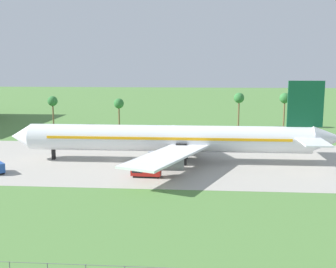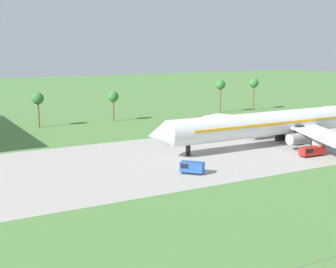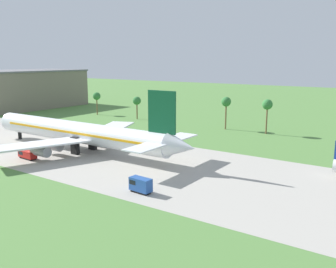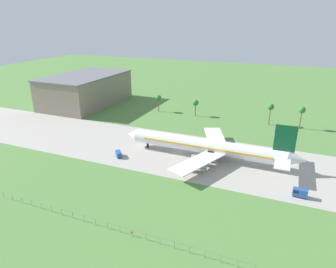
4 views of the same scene
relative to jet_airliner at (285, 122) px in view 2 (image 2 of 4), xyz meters
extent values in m
plane|color=#517F3D|center=(-13.79, 0.26, -5.34)|extent=(600.00, 600.00, 0.00)
cube|color=#A8A399|center=(-13.79, 0.26, -5.33)|extent=(320.00, 44.00, 0.02)
cylinder|color=white|center=(-1.67, 0.00, 0.05)|extent=(63.94, 5.96, 5.96)
cone|color=white|center=(-36.02, 0.00, 0.05)|extent=(4.77, 5.84, 5.84)
cube|color=#EFA314|center=(-1.67, 0.00, 0.50)|extent=(54.35, 6.08, 0.60)
cube|color=white|center=(-0.64, -12.98, -0.99)|extent=(16.91, 26.97, 0.44)
cube|color=white|center=(-0.64, 12.98, -0.99)|extent=(16.91, 26.97, 0.44)
cylinder|color=gray|center=(-2.61, -7.16, -2.74)|extent=(5.37, 2.68, 2.68)
cylinder|color=gray|center=(-0.20, -13.12, -2.74)|extent=(5.37, 2.68, 2.68)
cylinder|color=gray|center=(-2.61, 7.16, -2.74)|extent=(5.37, 2.68, 2.68)
cylinder|color=gray|center=(-0.20, 13.12, -2.74)|extent=(5.37, 2.68, 2.68)
cube|color=black|center=(-28.52, 0.00, -2.95)|extent=(0.70, 0.90, 4.79)
cube|color=black|center=(1.53, -3.28, -2.95)|extent=(2.40, 1.20, 4.79)
cube|color=black|center=(1.53, 3.28, -2.95)|extent=(2.40, 1.20, 4.79)
cube|color=black|center=(-4.93, -13.82, -5.14)|extent=(5.09, 2.09, 0.40)
cube|color=#B21E19|center=(-4.93, -13.82, -4.08)|extent=(5.98, 2.35, 1.72)
cube|color=black|center=(-6.55, -13.73, -3.82)|extent=(2.17, 2.16, 0.90)
cube|color=black|center=(-35.75, -13.17, -5.14)|extent=(3.89, 3.99, 0.40)
cube|color=#234C99|center=(-35.75, -13.17, -4.00)|extent=(4.49, 4.62, 1.89)
cube|color=black|center=(-36.58, -12.27, -3.71)|extent=(2.55, 2.53, 0.90)
cylinder|color=brown|center=(34.64, 54.42, -0.46)|extent=(0.56, 0.56, 9.76)
sphere|color=#337538|center=(34.64, 54.42, 5.01)|extent=(3.60, 3.60, 3.60)
cylinder|color=brown|center=(-47.82, 54.42, -1.27)|extent=(0.56, 0.56, 8.15)
sphere|color=#337538|center=(-47.82, 54.42, 3.41)|extent=(3.60, 3.60, 3.60)
cylinder|color=brown|center=(-23.56, 54.42, -1.60)|extent=(0.56, 0.56, 7.48)
sphere|color=#337538|center=(-23.56, 54.42, 2.74)|extent=(3.60, 3.60, 3.60)
cylinder|color=brown|center=(18.98, 54.42, -0.48)|extent=(0.56, 0.56, 9.72)
sphere|color=#337538|center=(18.98, 54.42, 4.98)|extent=(3.60, 3.60, 3.60)
camera|label=1|loc=(5.63, -93.79, 16.88)|focal=45.00mm
camera|label=2|loc=(-81.97, -86.17, 18.29)|focal=50.00mm
camera|label=3|loc=(79.27, -71.20, 20.27)|focal=40.00mm
camera|label=4|loc=(28.19, -111.30, 49.26)|focal=32.00mm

